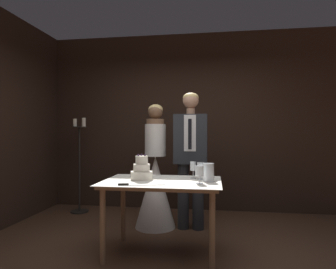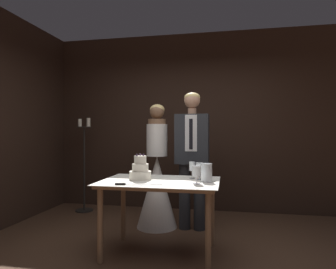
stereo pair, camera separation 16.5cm
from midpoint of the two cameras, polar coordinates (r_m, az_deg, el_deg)
The scene contains 12 objects.
ground_plane at distance 3.17m, azimuth -1.31°, elevation -23.20°, with size 40.00×40.00×0.00m, color #4C3323.
wall_back at distance 5.01m, azimuth 2.86°, elevation 2.46°, with size 4.85×0.12×2.90m, color black.
cake_table at distance 3.18m, azimuth -2.69°, elevation -10.46°, with size 1.22×0.84×0.77m.
tiered_cake at distance 3.24m, azimuth -6.51°, elevation -6.83°, with size 0.24×0.24×0.27m.
cake_knife at distance 2.91m, azimuth -8.38°, elevation -9.42°, with size 0.45×0.11×0.02m.
wine_glass_near at distance 3.23m, azimuth 4.79°, elevation -6.30°, with size 0.08×0.08×0.18m.
wine_glass_middle at distance 2.97m, azimuth 4.39°, elevation -7.11°, with size 0.08×0.08×0.17m.
wine_glass_far at distance 3.30m, azimuth 3.37°, elevation -6.21°, with size 0.06×0.06×0.19m.
hurricane_candle at distance 3.11m, azimuth 6.20°, elevation -7.27°, with size 0.11×0.11×0.19m.
bride at distance 4.06m, azimuth -3.61°, elevation -9.08°, with size 0.54×0.54×1.65m.
groom at distance 3.94m, azimuth 3.14°, elevation -3.35°, with size 0.43×0.25×1.79m.
candle_stand at distance 5.03m, azimuth -17.43°, elevation -6.19°, with size 0.28×0.28×1.50m.
Camera 1 is at (0.42, -2.88, 1.27)m, focal length 32.00 mm.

